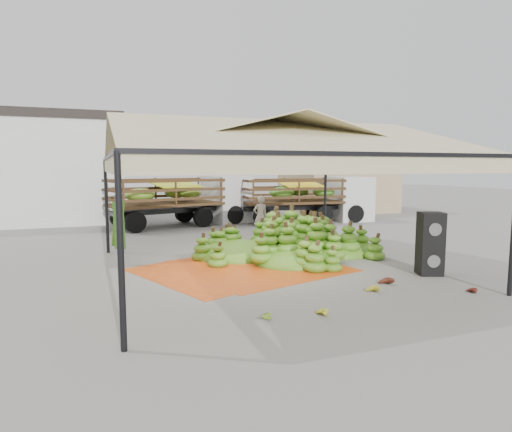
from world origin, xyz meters
name	(u,v)px	position (x,y,z in m)	size (l,w,h in m)	color
ground	(269,270)	(0.00, 0.00, 0.00)	(90.00, 90.00, 0.00)	slate
canopy_tent	(269,147)	(0.00, 0.00, 3.30)	(8.10, 8.10, 4.00)	black
building_tan	(337,178)	(10.00, 13.00, 2.07)	(6.30, 5.30, 4.10)	tan
tarp_left	(224,270)	(-1.13, 0.40, 0.01)	(4.04, 3.85, 0.01)	#EC5416
tarp_right	(259,266)	(-0.10, 0.51, 0.01)	(3.95, 4.15, 0.01)	#D44713
banana_heap	(293,234)	(1.50, 1.66, 0.66)	(6.12, 5.03, 1.31)	#38801A
hand_yellow_a	(319,311)	(-0.50, -3.70, 0.10)	(0.43, 0.35, 0.20)	gold
hand_yellow_b	(372,288)	(1.33, -2.79, 0.10)	(0.45, 0.37, 0.21)	#AF9723
hand_red_a	(470,289)	(3.34, -3.57, 0.09)	(0.38, 0.31, 0.17)	#5E1C15
hand_red_b	(386,281)	(2.00, -2.39, 0.11)	(0.50, 0.41, 0.23)	#502412
hand_green	(262,314)	(-1.56, -3.48, 0.10)	(0.42, 0.34, 0.19)	#4E6E16
hanging_bunches	(325,172)	(2.59, 1.61, 2.62)	(3.24, 0.24, 0.20)	#4C821B
speaker_stack	(430,244)	(3.70, -1.94, 0.81)	(0.73, 0.68, 1.62)	black
banana_leaves	(129,266)	(-3.52, 1.76, 0.00)	(0.96, 1.36, 3.70)	#296C1C
vendor	(260,216)	(1.75, 5.14, 0.83)	(0.60, 0.40, 1.66)	gray
truck_left	(188,195)	(-0.19, 9.78, 1.43)	(7.12, 3.92, 2.32)	#4C3319
truck_right	(311,194)	(6.01, 8.89, 1.40)	(6.78, 2.86, 2.26)	#493518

